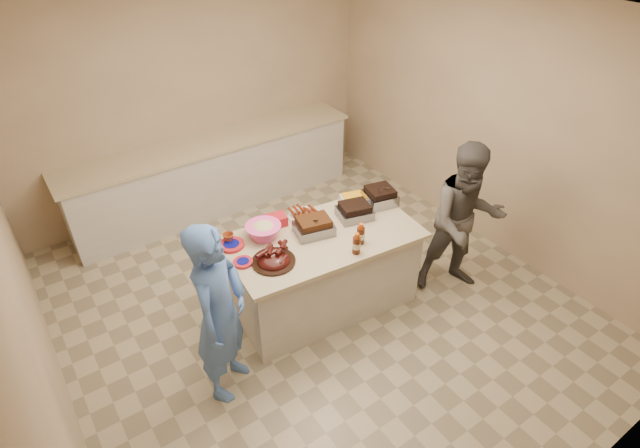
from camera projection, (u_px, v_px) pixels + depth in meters
room at (316, 304)px, 4.94m from camera, size 4.50×5.00×2.70m
back_counter at (215, 174)px, 6.16m from camera, size 3.60×0.64×0.90m
island at (323, 302)px, 4.96m from camera, size 1.82×1.08×0.83m
rib_platter at (274, 262)px, 4.18m from camera, size 0.48×0.48×0.15m
pulled_pork_tray at (314, 233)px, 4.52m from camera, size 0.38×0.32×0.10m
brisket_tray at (354, 217)px, 4.73m from camera, size 0.36×0.32×0.09m
roasting_pan at (379, 203)px, 4.93m from camera, size 0.34×0.34×0.11m
coleslaw_bowl at (264, 237)px, 4.47m from camera, size 0.35×0.35×0.22m
sausage_plate at (304, 216)px, 4.74m from camera, size 0.31×0.31×0.05m
mac_cheese_dish at (355, 201)px, 4.96m from camera, size 0.31×0.26×0.07m
bbq_bottle_a at (356, 253)px, 4.28m from camera, size 0.08×0.08×0.20m
bbq_bottle_b at (360, 243)px, 4.40m from camera, size 0.08×0.08×0.21m
mustard_bottle at (296, 230)px, 4.56m from camera, size 0.05×0.05×0.12m
sauce_bowl at (305, 232)px, 4.53m from camera, size 0.15×0.06×0.14m
plate_stack_large at (232, 246)px, 4.36m from camera, size 0.25×0.25×0.03m
plate_stack_small at (243, 263)px, 4.17m from camera, size 0.18×0.18×0.02m
plastic_cup at (229, 242)px, 4.40m from camera, size 0.11×0.10×0.10m
basket_stack at (276, 225)px, 4.63m from camera, size 0.22×0.18×0.10m
guest_blue at (231, 382)px, 4.19m from camera, size 1.49×1.59×0.38m
guest_gray at (452, 283)px, 5.20m from camera, size 1.41×1.76×0.60m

